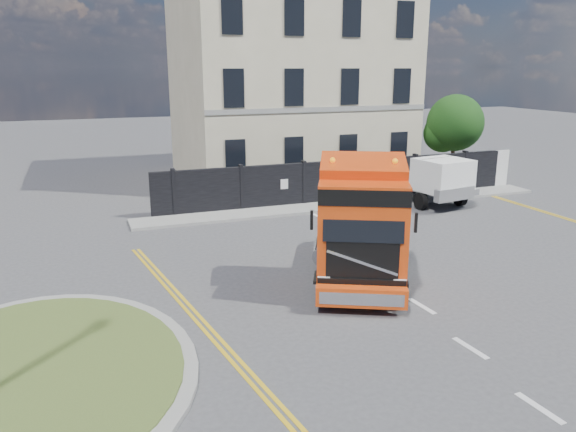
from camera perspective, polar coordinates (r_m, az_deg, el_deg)
name	(u,v)px	position (r m, az deg, el deg)	size (l,w,h in m)	color
ground	(293,283)	(16.94, 0.51, -6.83)	(120.00, 120.00, 0.00)	#424244
traffic_island	(32,374)	(13.28, -24.54, -14.37)	(6.80, 6.80, 0.17)	gray
hoarding_fence	(353,180)	(27.16, 6.58, 3.62)	(18.80, 0.25, 2.00)	black
georgian_building	(287,76)	(33.29, -0.10, 14.06)	(12.30, 10.30, 12.80)	beige
tree	(452,125)	(33.61, 16.33, 8.82)	(3.20, 3.20, 4.80)	#382619
pavement_far	(350,204)	(26.34, 6.34, 1.18)	(20.00, 1.60, 0.12)	gray
truck	(361,231)	(16.37, 7.41, -1.48)	(4.89, 6.68, 3.77)	black
flatbed_pickup	(434,179)	(27.04, 14.58, 3.64)	(2.95, 5.68, 2.25)	slate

